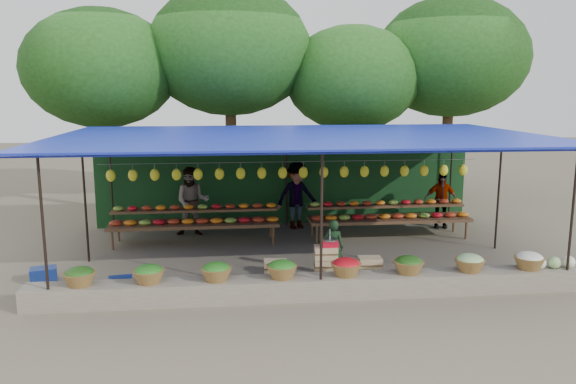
{
  "coord_description": "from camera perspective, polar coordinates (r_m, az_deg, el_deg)",
  "views": [
    {
      "loc": [
        -1.68,
        -12.57,
        3.82
      ],
      "look_at": [
        -0.26,
        0.2,
        1.46
      ],
      "focal_mm": 35.0,
      "sensor_mm": 36.0,
      "label": 1
    }
  ],
  "objects": [
    {
      "name": "produce_baskets",
      "position": [
        10.47,
        2.68,
        -7.75
      ],
      "size": [
        8.98,
        0.58,
        0.34
      ],
      "color": "brown",
      "rests_on": "stone_curb"
    },
    {
      "name": "customer_mid",
      "position": [
        15.5,
        0.91,
        -0.38
      ],
      "size": [
        1.34,
        0.98,
        1.85
      ],
      "primitive_type": "imported",
      "rotation": [
        0.0,
        0.0,
        0.27
      ],
      "color": "slate",
      "rests_on": "ground"
    },
    {
      "name": "stall_canopy",
      "position": [
        12.8,
        1.23,
        5.26
      ],
      "size": [
        10.8,
        6.6,
        2.82
      ],
      "color": "black",
      "rests_on": "ground"
    },
    {
      "name": "customer_right",
      "position": [
        16.19,
        15.26,
        -0.8
      ],
      "size": [
        0.96,
        0.52,
        1.56
      ],
      "primitive_type": "imported",
      "rotation": [
        0.0,
        0.0,
        -0.16
      ],
      "color": "slate",
      "rests_on": "ground"
    },
    {
      "name": "ground",
      "position": [
        13.25,
        1.22,
        -6.37
      ],
      "size": [
        60.0,
        60.0,
        0.0
      ],
      "primitive_type": "plane",
      "color": "#665F4B",
      "rests_on": "ground"
    },
    {
      "name": "fruit_table_left",
      "position": [
        14.31,
        -9.44,
        -2.73
      ],
      "size": [
        4.21,
        0.95,
        0.93
      ],
      "color": "#472E1C",
      "rests_on": "ground"
    },
    {
      "name": "fruit_table_right",
      "position": [
        14.89,
        10.16,
        -2.24
      ],
      "size": [
        4.21,
        0.95,
        0.93
      ],
      "color": "#472E1C",
      "rests_on": "ground"
    },
    {
      "name": "netting_backdrop",
      "position": [
        16.02,
        -0.24,
        1.16
      ],
      "size": [
        10.6,
        0.06,
        2.5
      ],
      "primitive_type": "cube",
      "color": "#18441D",
      "rests_on": "ground"
    },
    {
      "name": "weighing_scale",
      "position": [
        11.13,
        4.26,
        -5.1
      ],
      "size": [
        0.33,
        0.33,
        0.35
      ],
      "color": "red",
      "rests_on": "crate_counter"
    },
    {
      "name": "blue_crate_front",
      "position": [
        11.41,
        -16.63,
        -8.93
      ],
      "size": [
        0.49,
        0.39,
        0.26
      ],
      "primitive_type": "cube",
      "rotation": [
        0.0,
        0.0,
        0.18
      ],
      "color": "navy",
      "rests_on": "ground"
    },
    {
      "name": "customer_left",
      "position": [
        14.96,
        -9.69,
        -0.96
      ],
      "size": [
        0.92,
        0.73,
        1.83
      ],
      "primitive_type": "imported",
      "rotation": [
        0.0,
        0.0,
        -0.05
      ],
      "color": "slate",
      "rests_on": "ground"
    },
    {
      "name": "tree_row",
      "position": [
        18.81,
        0.34,
        13.08
      ],
      "size": [
        16.51,
        5.5,
        7.12
      ],
      "color": "#3C2716",
      "rests_on": "ground"
    },
    {
      "name": "stone_curb",
      "position": [
        10.6,
        3.2,
        -9.59
      ],
      "size": [
        10.6,
        0.55,
        0.4
      ],
      "primitive_type": "cube",
      "color": "#656051",
      "rests_on": "ground"
    },
    {
      "name": "crate_counter",
      "position": [
        11.27,
        3.7,
        -7.77
      ],
      "size": [
        2.37,
        0.37,
        0.77
      ],
      "color": "tan",
      "rests_on": "ground"
    },
    {
      "name": "vendor_seated",
      "position": [
        11.76,
        4.63,
        -5.6
      ],
      "size": [
        0.5,
        0.42,
        1.17
      ],
      "primitive_type": "imported",
      "rotation": [
        0.0,
        0.0,
        2.75
      ],
      "color": "#163119",
      "rests_on": "ground"
    },
    {
      "name": "blue_crate_back",
      "position": [
        12.4,
        -23.58,
        -7.73
      ],
      "size": [
        0.57,
        0.48,
        0.3
      ],
      "primitive_type": "cube",
      "rotation": [
        0.0,
        0.0,
        0.26
      ],
      "color": "navy",
      "rests_on": "ground"
    }
  ]
}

